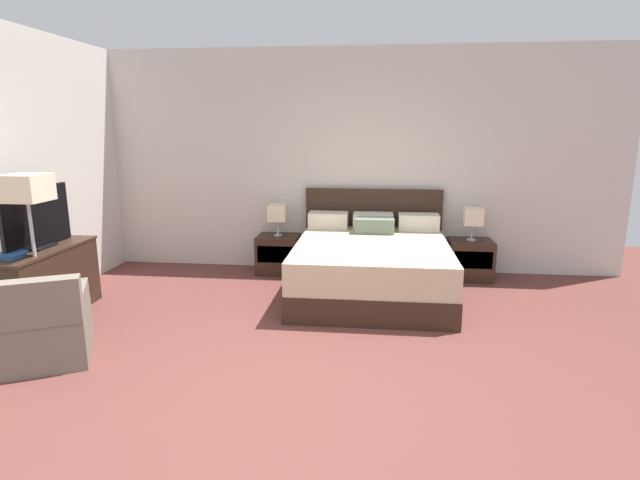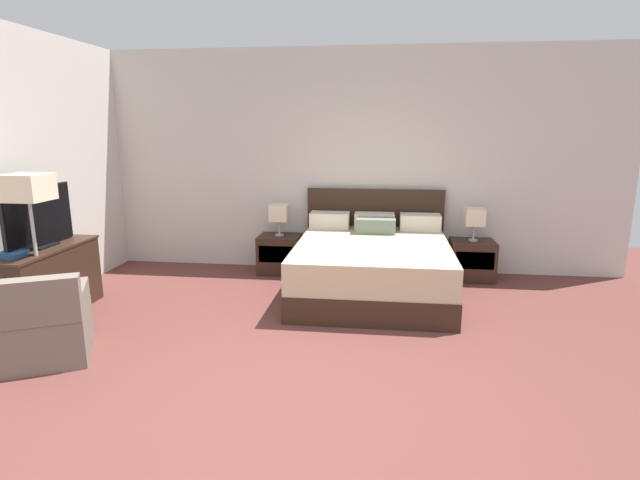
{
  "view_description": "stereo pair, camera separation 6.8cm",
  "coord_description": "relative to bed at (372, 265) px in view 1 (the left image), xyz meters",
  "views": [
    {
      "loc": [
        0.49,
        -2.99,
        1.87
      ],
      "look_at": [
        -0.06,
        1.96,
        0.75
      ],
      "focal_mm": 28.0,
      "sensor_mm": 36.0,
      "label": 1
    },
    {
      "loc": [
        0.56,
        -2.98,
        1.87
      ],
      "look_at": [
        -0.06,
        1.96,
        0.75
      ],
      "focal_mm": 28.0,
      "sensor_mm": 36.0,
      "label": 2
    }
  ],
  "objects": [
    {
      "name": "ground_plane",
      "position": [
        -0.47,
        -2.56,
        -0.33
      ],
      "size": [
        10.69,
        10.69,
        0.0
      ],
      "primitive_type": "plane",
      "color": "brown"
    },
    {
      "name": "wall_back",
      "position": [
        -0.47,
        1.03,
        1.1
      ],
      "size": [
        7.31,
        0.06,
        2.87
      ],
      "primitive_type": "cube",
      "color": "beige",
      "rests_on": "ground"
    },
    {
      "name": "wall_left",
      "position": [
        -3.55,
        -1.08,
        1.1
      ],
      "size": [
        0.06,
        5.36,
        2.87
      ],
      "primitive_type": "cube",
      "color": "beige",
      "rests_on": "ground"
    },
    {
      "name": "bed",
      "position": [
        0.0,
        0.0,
        0.0
      ],
      "size": [
        1.77,
        2.04,
        1.1
      ],
      "color": "#332116",
      "rests_on": "ground"
    },
    {
      "name": "nightstand_left",
      "position": [
        -1.23,
        0.72,
        -0.09
      ],
      "size": [
        0.54,
        0.45,
        0.49
      ],
      "color": "#332116",
      "rests_on": "ground"
    },
    {
      "name": "nightstand_right",
      "position": [
        1.23,
        0.72,
        -0.09
      ],
      "size": [
        0.54,
        0.45,
        0.49
      ],
      "color": "#332116",
      "rests_on": "ground"
    },
    {
      "name": "table_lamp_left",
      "position": [
        -1.23,
        0.72,
        0.46
      ],
      "size": [
        0.23,
        0.23,
        0.41
      ],
      "color": "#B7B7BC",
      "rests_on": "nightstand_left"
    },
    {
      "name": "table_lamp_right",
      "position": [
        1.23,
        0.72,
        0.46
      ],
      "size": [
        0.23,
        0.23,
        0.41
      ],
      "color": "#B7B7BC",
      "rests_on": "nightstand_right"
    },
    {
      "name": "dresser",
      "position": [
        -3.25,
        -1.13,
        0.04
      ],
      "size": [
        0.49,
        1.26,
        0.71
      ],
      "color": "#332116",
      "rests_on": "ground"
    },
    {
      "name": "tv",
      "position": [
        -3.25,
        -1.1,
        0.67
      ],
      "size": [
        0.18,
        0.97,
        0.6
      ],
      "color": "black",
      "rests_on": "dresser"
    },
    {
      "name": "book_red_cover",
      "position": [
        -3.26,
        -1.51,
        0.4
      ],
      "size": [
        0.19,
        0.19,
        0.04
      ],
      "primitive_type": "cube",
      "rotation": [
        0.0,
        0.0,
        -0.04
      ],
      "color": "#234C8E",
      "rests_on": "dresser"
    },
    {
      "name": "book_blue_cover",
      "position": [
        -3.24,
        -1.51,
        0.43
      ],
      "size": [
        0.2,
        0.21,
        0.03
      ],
      "primitive_type": "cube",
      "rotation": [
        0.0,
        0.0,
        -0.11
      ],
      "color": "#234C8E",
      "rests_on": "book_red_cover"
    },
    {
      "name": "armchair_by_window",
      "position": [
        -2.63,
        -2.05,
        -0.05
      ],
      "size": [
        0.92,
        0.92,
        0.76
      ],
      "color": "#70665B",
      "rests_on": "ground"
    },
    {
      "name": "floor_lamp",
      "position": [
        -3.08,
        -1.43,
        0.91
      ],
      "size": [
        0.35,
        0.35,
        1.47
      ],
      "color": "#B7B7BC",
      "rests_on": "ground"
    }
  ]
}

